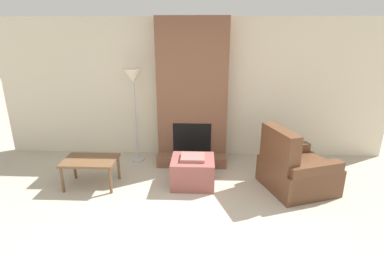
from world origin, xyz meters
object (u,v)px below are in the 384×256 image
Objects in this scene: ottoman at (193,171)px; floor_lamp_left at (133,81)px; side_table at (90,163)px; armchair at (294,171)px.

ottoman is 0.39× the size of floor_lamp_left.
side_table is at bearing -176.43° from ottoman.
armchair is at bearing -2.42° from ottoman.
ottoman is 1.57m from armchair.
side_table is 0.47× the size of floor_lamp_left.
side_table is (-3.17, -0.03, 0.10)m from armchair.
ottoman is 0.56× the size of armchair.
ottoman is 1.92m from floor_lamp_left.
floor_lamp_left is at bearing 50.59° from armchair.
floor_lamp_left reaches higher than side_table.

